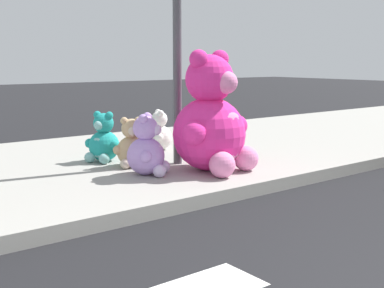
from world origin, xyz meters
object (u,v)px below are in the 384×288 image
Objects in this scene: plush_white at (158,134)px; plush_lavender at (148,150)px; sign_pole at (177,30)px; plush_tan at (132,147)px; plush_pink_large at (212,123)px; plush_brown at (227,145)px; plush_teal at (103,142)px.

plush_white is 1.67m from plush_lavender.
plush_tan is (-0.56, 0.20, -1.45)m from sign_pole.
plush_brown is at bearing 33.95° from plush_pink_large.
sign_pole is 1.80m from plush_white.
plush_pink_large is at bearing -59.00° from plush_teal.
sign_pole reaches higher than plush_teal.
sign_pole is at bearing 164.60° from plush_brown.
plush_teal reaches higher than plush_brown.
plush_white is 1.23m from plush_brown.
plush_pink_large is 1.55m from plush_teal.
plush_lavender is (-1.03, -1.31, 0.05)m from plush_white.
plush_teal is 1.32× the size of plush_brown.
plush_white is 0.90× the size of plush_teal.
plush_teal reaches higher than plush_tan.
plush_white is 1.11m from plush_teal.
plush_tan is (-0.64, 0.80, -0.33)m from plush_pink_large.
plush_lavender is at bearing 159.46° from plush_pink_large.
plush_pink_large is 2.32× the size of plush_tan.
plush_pink_large is 1.65m from plush_white.
plush_lavender is at bearing -128.24° from plush_white.
plush_brown is at bearing -17.49° from plush_tan.
plush_pink_large is 1.08m from plush_tan.
plush_pink_large is at bearing -146.05° from plush_brown.
plush_teal is at bearing 121.00° from plush_pink_large.
plush_teal is (-0.78, 1.30, -0.31)m from plush_pink_large.
plush_teal is (-0.70, 0.71, -1.43)m from sign_pole.
plush_tan is (-0.93, -0.79, 0.01)m from plush_white.
sign_pole reaches higher than plush_pink_large.
plush_pink_large is at bearing -20.54° from plush_lavender.
plush_lavender reaches higher than plush_brown.
plush_lavender is (-0.66, -0.31, -1.41)m from sign_pole.
plush_pink_large reaches higher than plush_lavender.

